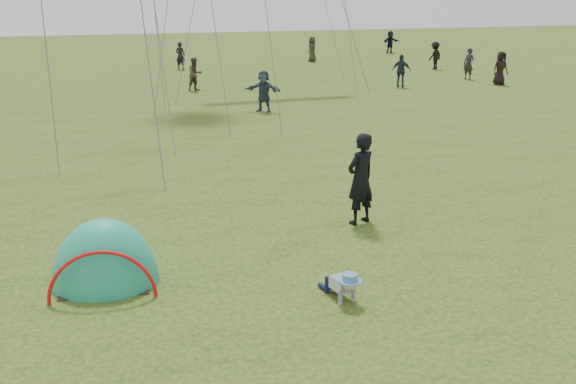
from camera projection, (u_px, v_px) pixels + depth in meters
name	position (u px, v px, depth m)	size (l,w,h in m)	color
ground	(286.00, 295.00, 10.02)	(140.00, 140.00, 0.00)	#184008
crawling_toddler	(343.00, 284.00, 9.81)	(0.46, 0.66, 0.51)	black
popup_tent	(107.00, 283.00, 10.43)	(1.69, 1.39, 2.19)	#1B8263
standing_adult	(361.00, 179.00, 12.90)	(0.68, 0.45, 1.88)	black
crowd_person_1	(195.00, 74.00, 30.85)	(0.77, 0.60, 1.59)	#41352D
crowd_person_3	(435.00, 56.00, 39.65)	(1.08, 0.62, 1.67)	black
crowd_person_4	(500.00, 68.00, 32.85)	(0.83, 0.54, 1.70)	black
crowd_person_5	(264.00, 91.00, 25.40)	(1.51, 0.48, 1.63)	#2A3944
crowd_person_6	(469.00, 64.00, 34.93)	(0.61, 0.40, 1.69)	black
crowd_person_8	(401.00, 71.00, 31.98)	(0.95, 0.40, 1.63)	#1E2635
crowd_person_11	(390.00, 42.00, 50.43)	(1.60, 0.51, 1.73)	black
crowd_person_12	(180.00, 56.00, 39.47)	(0.61, 0.40, 1.68)	black
crowd_person_16	(312.00, 49.00, 44.16)	(0.83, 0.54, 1.71)	#2E2820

